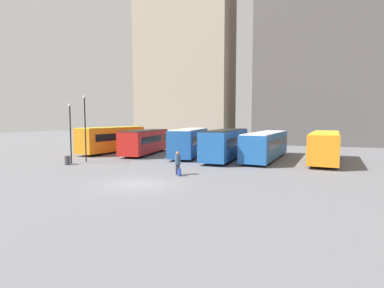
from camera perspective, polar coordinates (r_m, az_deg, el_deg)
name	(u,v)px	position (r m, az deg, el deg)	size (l,w,h in m)	color
ground_plane	(137,184)	(20.23, -10.35, -7.53)	(160.00, 160.00, 0.00)	slate
building_block_left	(186,31)	(65.76, -1.10, 20.71)	(18.68, 11.43, 44.88)	tan
building_block_right	(342,41)	(61.35, 26.71, 17.15)	(28.96, 15.48, 36.06)	#5B5656
bus_0	(113,139)	(40.08, -14.83, 0.98)	(3.70, 10.82, 3.29)	orange
bus_1	(146,141)	(37.50, -8.82, 0.57)	(3.58, 10.51, 2.96)	red
bus_2	(190,141)	(34.73, -0.42, 0.49)	(3.70, 10.42, 3.18)	#1E56A3
bus_3	(226,143)	(32.30, 6.51, 0.15)	(2.91, 11.21, 3.18)	#1E56A3
bus_4	(266,144)	(33.16, 13.97, -0.08)	(3.97, 12.68, 2.90)	#1E56A3
bus_5	(325,146)	(32.57, 23.99, -0.33)	(3.81, 10.92, 3.02)	orange
traveler	(178,161)	(23.09, -2.74, -3.24)	(0.51, 0.51, 1.81)	#382D4C
suitcase	(179,172)	(22.71, -2.43, -5.39)	(0.23, 0.43, 0.81)	#334CB2
lamp_post_0	(85,124)	(31.86, -19.69, 3.65)	(0.28, 0.28, 6.63)	black
lamp_post_1	(70,129)	(31.00, -22.15, 2.72)	(0.28, 0.28, 5.77)	black
trash_bin	(67,160)	(30.60, -22.64, -2.88)	(0.52, 0.52, 0.85)	#47474C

